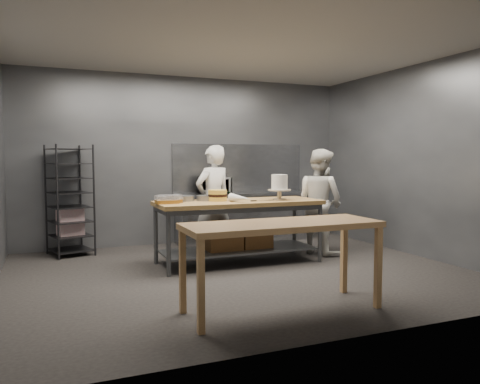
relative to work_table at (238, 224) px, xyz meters
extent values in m
plane|color=black|center=(-0.19, -0.54, -0.57)|extent=(6.00, 6.00, 0.00)
cube|color=#4C4F54|center=(-0.19, 1.96, 0.93)|extent=(6.00, 0.04, 3.00)
cube|color=olive|center=(0.01, -0.01, 0.32)|extent=(2.40, 0.90, 0.06)
cube|color=#47494C|center=(0.01, -0.01, -0.37)|extent=(2.25, 0.75, 0.03)
cylinder|color=#47494C|center=(-1.13, -0.40, -0.14)|extent=(0.06, 0.06, 0.86)
cylinder|color=#47494C|center=(-1.13, 0.38, -0.14)|extent=(0.06, 0.06, 0.86)
cylinder|color=#47494C|center=(1.15, -0.40, -0.14)|extent=(0.06, 0.06, 0.86)
cylinder|color=#47494C|center=(1.15, 0.38, -0.14)|extent=(0.06, 0.06, 0.86)
cube|color=brown|center=(-0.23, 0.01, -0.18)|extent=(0.50, 0.40, 0.35)
cube|color=brown|center=(0.27, 0.01, -0.21)|extent=(0.45, 0.38, 0.30)
cube|color=olive|center=(-0.39, -2.16, 0.30)|extent=(2.00, 0.70, 0.06)
cube|color=olive|center=(-1.34, -2.46, -0.15)|extent=(0.06, 0.06, 0.84)
cube|color=olive|center=(-1.34, -1.86, -0.15)|extent=(0.06, 0.06, 0.84)
cube|color=olive|center=(0.56, -2.46, -0.15)|extent=(0.06, 0.06, 0.84)
cube|color=olive|center=(0.56, -1.86, -0.15)|extent=(0.06, 0.06, 0.84)
cube|color=slate|center=(0.81, 1.64, 0.31)|extent=(2.60, 0.60, 0.04)
cube|color=slate|center=(0.81, 1.64, -0.14)|extent=(2.56, 0.56, 0.86)
cube|color=slate|center=(0.81, 1.94, 0.78)|extent=(2.60, 0.02, 0.90)
cube|color=black|center=(-2.24, 1.56, 0.30)|extent=(0.75, 0.79, 1.75)
cube|color=silver|center=(-2.24, 1.56, -0.03)|extent=(0.43, 0.33, 0.45)
imported|color=silver|center=(-0.14, 0.69, 0.30)|extent=(0.73, 0.59, 1.74)
imported|color=silver|center=(1.50, 0.17, 0.27)|extent=(0.84, 0.96, 1.69)
imported|color=black|center=(0.21, 1.64, 0.48)|extent=(0.54, 0.37, 0.30)
cylinder|color=#BFB299|center=(0.61, -0.13, 0.36)|extent=(0.20, 0.20, 0.02)
cylinder|color=#BFB299|center=(0.61, -0.13, 0.43)|extent=(0.06, 0.06, 0.12)
cylinder|color=#BFB299|center=(0.61, -0.13, 0.50)|extent=(0.34, 0.34, 0.02)
cylinder|color=silver|center=(0.61, -0.13, 0.61)|extent=(0.24, 0.24, 0.22)
cylinder|color=gold|center=(-0.29, 0.08, 0.38)|extent=(0.27, 0.27, 0.06)
cylinder|color=black|center=(-0.29, 0.08, 0.43)|extent=(0.27, 0.27, 0.04)
cylinder|color=gold|center=(-0.29, 0.08, 0.48)|extent=(0.27, 0.27, 0.06)
cylinder|color=gray|center=(-0.71, 0.23, 0.39)|extent=(0.24, 0.24, 0.07)
cylinder|color=gray|center=(-0.43, 0.20, 0.39)|extent=(0.27, 0.27, 0.07)
cylinder|color=gray|center=(-0.90, 0.17, 0.39)|extent=(0.26, 0.26, 0.07)
cylinder|color=gray|center=(-0.98, 0.20, 0.39)|extent=(0.26, 0.26, 0.07)
cone|color=silver|center=(-0.06, -0.25, 0.41)|extent=(0.26, 0.40, 0.12)
cube|color=slate|center=(0.35, -0.19, 0.35)|extent=(0.28, 0.02, 0.00)
cube|color=black|center=(0.17, -0.19, 0.36)|extent=(0.09, 0.02, 0.02)
cube|color=#A56D21|center=(-1.06, -0.04, 0.37)|extent=(0.30, 0.20, 0.05)
cube|color=silver|center=(-1.06, -0.04, 0.43)|extent=(0.31, 0.21, 0.06)
cube|color=#A56D21|center=(-0.98, 0.07, 0.37)|extent=(0.30, 0.20, 0.05)
cube|color=silver|center=(-0.98, 0.07, 0.43)|extent=(0.31, 0.21, 0.06)
camera|label=1|loc=(-2.54, -6.29, 0.97)|focal=35.00mm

